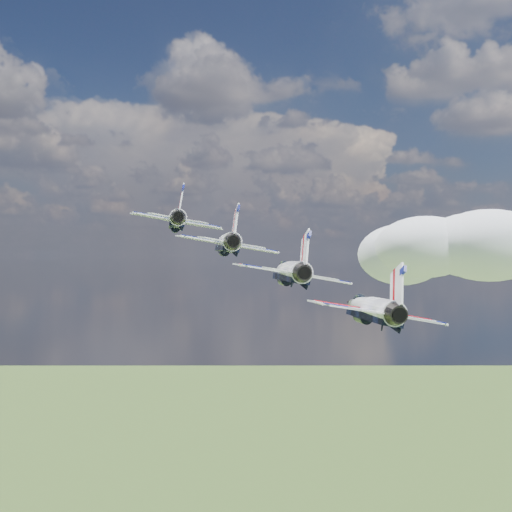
% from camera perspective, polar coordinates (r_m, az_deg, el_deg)
% --- Properties ---
extents(cloud_far, '(64.99, 51.06, 25.53)m').
position_cam_1_polar(cloud_far, '(304.86, 14.94, 0.54)').
color(cloud_far, white).
extents(jet_0, '(15.52, 18.64, 6.55)m').
position_cam_1_polar(jet_0, '(90.65, -6.35, 2.87)').
color(jet_0, white).
extents(jet_1, '(15.52, 18.64, 6.55)m').
position_cam_1_polar(jet_1, '(80.88, -2.36, 1.07)').
color(jet_1, silver).
extents(jet_2, '(15.52, 18.64, 6.55)m').
position_cam_1_polar(jet_2, '(71.71, 2.67, -1.21)').
color(jet_2, silver).
extents(jet_3, '(15.52, 18.64, 6.55)m').
position_cam_1_polar(jet_3, '(63.39, 9.11, -4.10)').
color(jet_3, silver).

